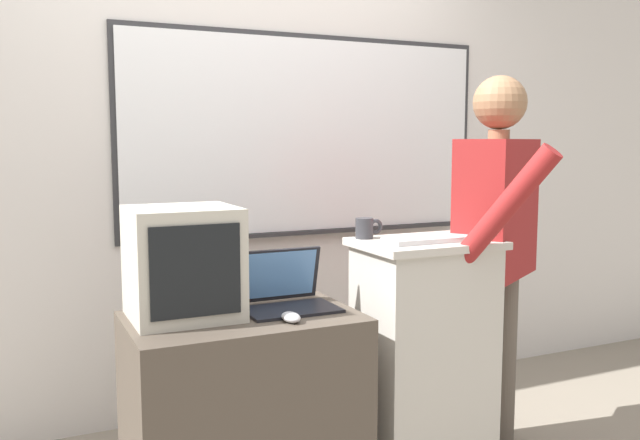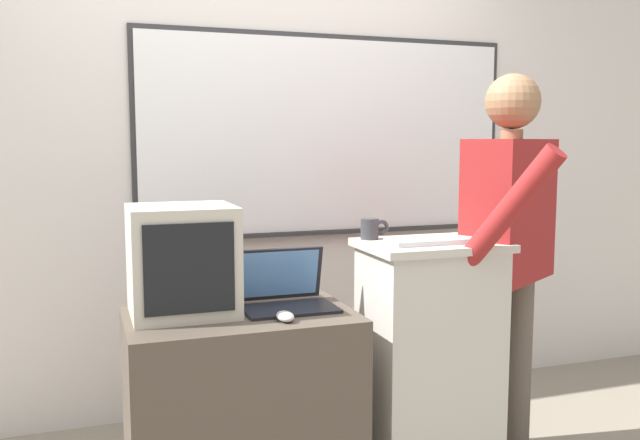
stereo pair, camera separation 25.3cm
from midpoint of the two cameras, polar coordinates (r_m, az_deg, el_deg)
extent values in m
cube|color=silver|center=(3.44, -9.81, 7.36)|extent=(6.40, 0.12, 2.83)
cube|color=#2D2D30|center=(3.51, -2.96, 7.10)|extent=(1.98, 0.02, 1.02)
cube|color=white|center=(3.51, -2.93, 7.10)|extent=(1.93, 0.02, 0.97)
cube|color=#2D2D30|center=(3.52, -2.79, -1.04)|extent=(1.74, 0.04, 0.02)
cube|color=#BCB7AD|center=(2.84, 6.15, -11.73)|extent=(0.50, 0.37, 0.94)
cube|color=#BCB7AD|center=(2.73, 6.28, -2.00)|extent=(0.55, 0.40, 0.03)
cube|color=#4C4238|center=(2.62, -9.30, -15.83)|extent=(0.83, 0.53, 0.74)
cylinder|color=brown|center=(2.98, 11.04, -12.52)|extent=(0.13, 0.13, 0.79)
cylinder|color=brown|center=(3.22, 12.87, -11.13)|extent=(0.13, 0.13, 0.79)
cube|color=maroon|center=(2.96, 12.31, 0.95)|extent=(0.52, 0.44, 0.59)
cylinder|color=#8C6647|center=(2.94, 12.46, 7.06)|extent=(0.09, 0.09, 0.04)
sphere|color=#8C6647|center=(2.95, 12.53, 9.64)|extent=(0.23, 0.23, 0.23)
cylinder|color=maroon|center=(2.57, 12.53, 0.87)|extent=(0.29, 0.39, 0.49)
cylinder|color=maroon|center=(3.21, 14.01, 0.89)|extent=(0.08, 0.08, 0.56)
cube|color=black|center=(2.54, -5.33, -7.56)|extent=(0.34, 0.22, 0.01)
cube|color=black|center=(2.64, -6.35, -4.61)|extent=(0.34, 0.06, 0.21)
cube|color=#598CCC|center=(2.63, -6.29, -4.60)|extent=(0.30, 0.05, 0.18)
cube|color=silver|center=(2.69, 7.05, -1.60)|extent=(0.42, 0.13, 0.02)
ellipsoid|color=#BCBCC1|center=(2.39, -5.53, -8.18)|extent=(0.06, 0.10, 0.03)
cube|color=#BCB7A8|center=(2.48, -14.37, -3.51)|extent=(0.37, 0.35, 0.40)
cube|color=black|center=(2.30, -13.53, -4.25)|extent=(0.31, 0.01, 0.31)
cylinder|color=#333338|center=(2.74, 1.12, -0.72)|extent=(0.07, 0.07, 0.08)
torus|color=#333338|center=(2.76, 2.09, -0.57)|extent=(0.06, 0.02, 0.06)
camera|label=1|loc=(0.13, -92.86, -0.33)|focal=38.00mm
camera|label=2|loc=(0.13, 87.14, 0.33)|focal=38.00mm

